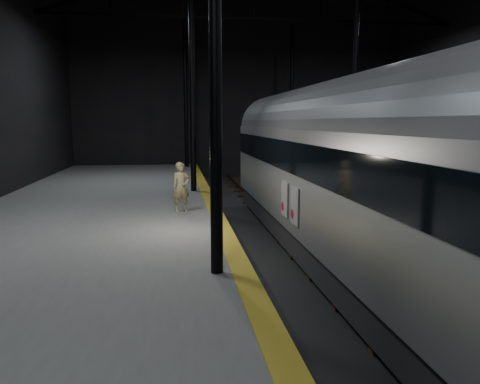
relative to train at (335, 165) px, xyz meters
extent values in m
plane|color=black|center=(0.00, 0.45, -2.92)|extent=(44.00, 44.00, 0.00)
cube|color=#555552|center=(-7.50, 0.45, -2.42)|extent=(9.00, 43.80, 1.00)
cube|color=olive|center=(-3.25, 0.45, -1.91)|extent=(0.50, 43.80, 0.01)
cube|color=#3F3328|center=(-0.72, 0.45, -2.75)|extent=(0.08, 43.00, 0.14)
cube|color=#3F3328|center=(0.72, 0.45, -2.75)|extent=(0.08, 43.00, 0.14)
cube|color=black|center=(0.00, 0.45, -2.86)|extent=(2.40, 42.00, 0.12)
cylinder|color=black|center=(-3.80, -3.55, 3.08)|extent=(0.26, 0.26, 10.00)
cylinder|color=black|center=(-3.80, 8.45, 3.08)|extent=(0.26, 0.26, 10.00)
cylinder|color=black|center=(3.80, 8.45, 3.08)|extent=(0.26, 0.26, 10.00)
cylinder|color=black|center=(-3.80, 20.45, 3.08)|extent=(0.26, 0.26, 10.00)
cylinder|color=black|center=(3.80, 20.45, 3.08)|extent=(0.26, 0.26, 10.00)
cube|color=black|center=(0.00, 14.45, 7.08)|extent=(23.60, 0.15, 0.18)
cube|color=#A6A9AF|center=(0.00, 0.00, -0.42)|extent=(2.84, 19.57, 2.94)
cube|color=black|center=(0.00, 0.00, -2.26)|extent=(2.59, 19.18, 0.83)
cube|color=black|center=(0.00, 0.00, 0.26)|extent=(2.90, 19.28, 0.88)
cylinder|color=slate|center=(0.00, 0.00, 1.04)|extent=(2.78, 19.37, 2.78)
cube|color=black|center=(0.00, -6.85, -2.62)|extent=(1.76, 2.15, 0.34)
cube|color=black|center=(0.00, 6.85, -2.62)|extent=(1.76, 2.15, 0.34)
cube|color=silver|center=(-1.45, -0.98, -1.01)|extent=(0.04, 0.73, 1.03)
cube|color=silver|center=(-1.45, 0.20, -1.01)|extent=(0.04, 0.73, 1.03)
cylinder|color=maroon|center=(-1.47, -0.80, -1.25)|extent=(0.03, 0.25, 0.25)
cylinder|color=maroon|center=(-1.47, 0.37, -1.25)|extent=(0.03, 0.25, 0.25)
imported|color=#8F8257|center=(-4.44, 3.35, -1.03)|extent=(0.76, 0.63, 1.77)
camera|label=1|loc=(-4.64, -13.09, 1.24)|focal=35.00mm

